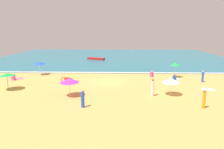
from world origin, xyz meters
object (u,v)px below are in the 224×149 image
Objects in this scene: parked_bicycle at (67,80)px; beach_umbrella_0 at (175,64)px; beach_umbrella_1 at (69,80)px; beachgoer_0 at (153,88)px; beachgoer_1 at (152,74)px; beachgoer_2 at (83,99)px; beach_umbrella_4 at (7,75)px; beachgoer_5 at (174,78)px; beachgoer_4 at (204,99)px; beach_umbrella_3 at (39,63)px; beachgoer_3 at (203,77)px; beach_umbrella_2 at (171,80)px; small_boat_0 at (96,59)px; beachgoer_6 at (13,78)px.

beach_umbrella_0 is at bearing 13.21° from parked_bicycle.
beach_umbrella_1 is 9.12m from beachgoer_0.
beachgoer_2 is (-8.50, -13.44, 0.41)m from beachgoer_1.
beachgoer_5 is (21.58, 5.76, -1.53)m from beach_umbrella_4.
beachgoer_1 reaches higher than beachgoer_5.
parked_bicycle is at bearing 106.56° from beach_umbrella_1.
beach_umbrella_4 is at bearing 165.47° from beachgoer_4.
beach_umbrella_3 is at bearing 172.08° from beachgoer_5.
beachgoer_3 is 0.93× the size of beachgoer_4.
beachgoer_3 is (25.17, 4.62, -1.12)m from beach_umbrella_4.
beach_umbrella_4 is 25.62m from beachgoer_3.
beach_umbrella_2 is 4.55m from beachgoer_4.
beachgoer_4 is at bearing -61.45° from beach_umbrella_2.
beachgoer_0 is at bearing -119.80° from beachgoer_5.
beach_umbrella_0 is 3.83m from beachgoer_1.
beachgoer_4 is at bearing 0.70° from beachgoer_2.
beachgoer_5 is (2.99, -2.02, -0.05)m from beachgoer_1.
beach_umbrella_1 reaches higher than beachgoer_4.
beach_umbrella_3 reaches higher than beach_umbrella_2.
beachgoer_3 is (8.01, 6.57, -0.12)m from beachgoer_0.
beachgoer_5 is at bearing 60.20° from beachgoer_0.
beach_umbrella_1 reaches higher than beachgoer_0.
parked_bicycle is at bearing -166.79° from beach_umbrella_0.
beach_umbrella_1 reaches higher than small_boat_0.
beachgoer_6 is at bearing -178.07° from beachgoer_5.
small_boat_0 is (1.67, 22.81, -0.04)m from parked_bicycle.
beach_umbrella_3 is at bearing 123.97° from beach_umbrella_1.
beachgoer_6 is (-23.14, 10.50, -0.49)m from beachgoer_4.
beachgoer_6 is (-1.82, 4.97, -1.52)m from beach_umbrella_4.
beach_umbrella_4 is 27.87m from small_boat_0.
parked_bicycle is at bearing -40.93° from beach_umbrella_3.
beach_umbrella_0 is 10.76m from beachgoer_0.
beach_umbrella_1 is 18.44m from beachgoer_3.
small_boat_0 is (-14.12, 19.10, -1.71)m from beach_umbrella_0.
beach_umbrella_2 is at bearing 9.90° from beachgoer_0.
parked_bicycle is at bearing 31.61° from beach_umbrella_4.
beach_umbrella_4 is 1.92× the size of beachgoer_3.
beachgoer_3 is (15.08, 10.28, -0.05)m from beachgoer_2.
beach_umbrella_4 is at bearing -169.60° from beachgoer_3.
beachgoer_0 is at bearing -98.35° from beachgoer_1.
beachgoer_6 is 23.79m from small_boat_0.
beachgoer_1 is 3.61m from beachgoer_5.
small_boat_0 is (-2.15, 32.33, -0.49)m from beachgoer_2.
beach_umbrella_4 is 11.62m from beachgoer_2.
beachgoer_1 is at bearing 176.52° from beach_umbrella_0.
beach_umbrella_0 is at bearing 47.86° from beachgoer_2.
small_boat_0 is at bearing 119.42° from beachgoer_1.
beach_umbrella_2 is 30.45m from small_boat_0.
beachgoer_0 is 5.48m from beachgoer_4.
beachgoer_0 is 2.18× the size of beachgoer_6.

